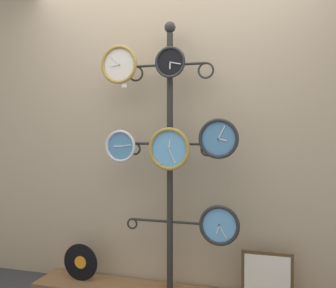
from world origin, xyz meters
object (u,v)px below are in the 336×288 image
clock_middle_right (219,139)px  clock_top_left (119,65)px  clock_middle_left (121,146)px  vinyl_record (80,262)px  picture_frame (267,277)px  clock_top_center (170,62)px  display_stand (170,183)px  clock_bottom_right (219,225)px  clock_middle_center (169,149)px

clock_middle_right → clock_top_left: bearing=178.5°
clock_middle_left → clock_top_left: bearing=-166.9°
clock_middle_right → vinyl_record: (-1.15, 0.05, -1.02)m
picture_frame → clock_middle_left: bearing=-176.6°
clock_top_center → display_stand: bearing=108.5°
display_stand → clock_bottom_right: bearing=-13.4°
display_stand → vinyl_record: size_ratio=6.98×
clock_middle_center → clock_top_left: bearing=176.1°
clock_middle_left → clock_bottom_right: 0.96m
clock_middle_center → clock_middle_right: 0.38m
clock_top_center → clock_middle_center: 0.64m
clock_middle_left → vinyl_record: 1.03m
clock_middle_right → clock_bottom_right: size_ratio=0.98×
display_stand → clock_middle_center: display_stand is taller
display_stand → clock_middle_left: 0.48m
vinyl_record → clock_middle_left: bearing=-3.8°
clock_top_left → clock_top_center: 0.42m
picture_frame → clock_bottom_right: bearing=-167.0°
clock_top_center → clock_middle_center: (-0.00, -0.02, -0.64)m
display_stand → clock_top_left: bearing=-167.2°
display_stand → vinyl_record: (-0.75, -0.06, -0.67)m
clock_middle_left → display_stand: bearing=12.8°
clock_top_left → picture_frame: (1.12, 0.07, -1.57)m
clock_top_left → clock_middle_center: (0.41, -0.03, -0.65)m
picture_frame → clock_middle_right: bearing=-165.5°
display_stand → vinyl_record: bearing=-175.4°
clock_top_left → clock_bottom_right: (0.79, -0.01, -1.20)m
display_stand → vinyl_record: 1.01m
clock_middle_right → picture_frame: clock_middle_right is taller
clock_middle_left → picture_frame: size_ratio=0.69×
clock_top_left → vinyl_record: bearing=175.8°
clock_bottom_right → picture_frame: clock_bottom_right is taller
clock_middle_center → clock_bottom_right: clock_middle_center is taller
clock_middle_right → vinyl_record: size_ratio=0.96×
clock_top_center → clock_middle_left: size_ratio=0.93×
display_stand → clock_middle_right: (0.40, -0.11, 0.35)m
clock_top_left → clock_middle_center: 0.77m
clock_top_left → clock_middle_center: clock_top_left is taller
clock_middle_center → vinyl_record: 1.23m
clock_top_left → clock_middle_right: 0.97m
clock_middle_right → picture_frame: bearing=14.5°
clock_middle_left → clock_middle_right: bearing=-1.6°
clock_top_center → clock_bottom_right: bearing=-0.1°
display_stand → clock_top_center: display_stand is taller
clock_top_center → clock_bottom_right: size_ratio=0.79×
clock_middle_right → clock_bottom_right: (0.01, 0.01, -0.63)m
clock_bottom_right → picture_frame: size_ratio=0.81×
vinyl_record → clock_middle_right: bearing=-2.3°
clock_middle_right → vinyl_record: clock_middle_right is taller
clock_top_left → picture_frame: bearing=3.5°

